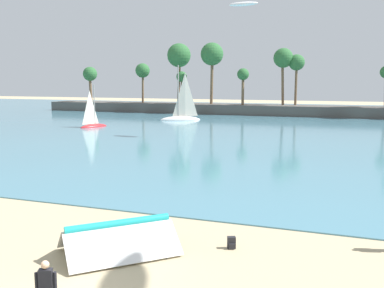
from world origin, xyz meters
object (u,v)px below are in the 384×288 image
at_px(sailboat_near_shore, 93,123).
at_px(kite_aloft_high_over_bay, 243,4).
at_px(folded_kite, 119,232).
at_px(sailboat_toward_headland, 181,115).
at_px(backpack_near_kite, 232,243).

height_order(sailboat_near_shore, kite_aloft_high_over_bay, kite_aloft_high_over_bay).
height_order(folded_kite, sailboat_toward_headland, sailboat_toward_headland).
distance_m(backpack_near_kite, kite_aloft_high_over_bay, 35.16).
relative_size(sailboat_near_shore, sailboat_toward_headland, 0.66).
bearing_deg(kite_aloft_high_over_bay, folded_kite, 100.66).
relative_size(folded_kite, sailboat_near_shore, 0.78).
xyz_separation_m(folded_kite, sailboat_near_shore, (-24.51, 36.90, -0.20)).
bearing_deg(sailboat_toward_headland, backpack_near_kite, -66.58).
height_order(backpack_near_kite, kite_aloft_high_over_bay, kite_aloft_high_over_bay).
distance_m(sailboat_toward_headland, kite_aloft_high_over_bay, 25.62).
distance_m(sailboat_near_shore, sailboat_toward_headland, 15.37).
bearing_deg(sailboat_toward_headland, folded_kite, -70.96).
relative_size(sailboat_toward_headland, kite_aloft_high_over_bay, 2.86).
bearing_deg(sailboat_near_shore, backpack_near_kite, -51.22).
relative_size(folded_kite, sailboat_toward_headland, 0.51).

